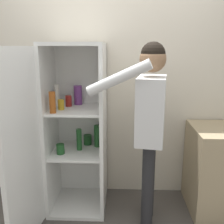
% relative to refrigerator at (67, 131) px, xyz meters
% --- Properties ---
extents(wall_back, '(7.00, 0.06, 2.55)m').
position_rel_refrigerator_xyz_m(wall_back, '(0.45, 0.43, 0.40)').
color(wall_back, beige).
rests_on(wall_back, ground_plane).
extents(refrigerator, '(0.72, 1.19, 1.75)m').
position_rel_refrigerator_xyz_m(refrigerator, '(0.00, 0.00, 0.00)').
color(refrigerator, white).
rests_on(refrigerator, ground_plane).
extents(person, '(0.73, 0.57, 1.76)m').
position_rel_refrigerator_xyz_m(person, '(0.81, -0.17, 0.25)').
color(person, '#262628').
rests_on(person, ground_plane).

